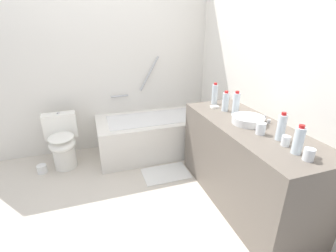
{
  "coord_description": "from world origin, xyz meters",
  "views": [
    {
      "loc": [
        -0.06,
        -2.06,
        1.65
      ],
      "look_at": [
        0.69,
        0.21,
        0.65
      ],
      "focal_mm": 25.34,
      "sensor_mm": 36.0,
      "label": 1
    }
  ],
  "objects_px": {
    "water_bottle_3": "(226,102)",
    "water_bottle_4": "(236,104)",
    "water_bottle_0": "(299,140)",
    "drinking_glass_1": "(261,129)",
    "drinking_glass_0": "(286,141)",
    "bathtub": "(158,133)",
    "drinking_glass_2": "(309,154)",
    "water_bottle_1": "(281,127)",
    "sink_faucet": "(263,118)",
    "water_bottle_2": "(215,94)",
    "toilet": "(62,142)",
    "toilet_paper_roll": "(42,169)",
    "soap_dish": "(215,107)",
    "sink_basin": "(248,120)",
    "bath_mat": "(166,173)"
  },
  "relations": [
    {
      "from": "sink_faucet",
      "to": "toilet_paper_roll",
      "type": "distance_m",
      "value": 2.6
    },
    {
      "from": "drinking_glass_1",
      "to": "sink_basin",
      "type": "bearing_deg",
      "value": 78.94
    },
    {
      "from": "drinking_glass_1",
      "to": "water_bottle_2",
      "type": "bearing_deg",
      "value": 87.04
    },
    {
      "from": "toilet",
      "to": "drinking_glass_2",
      "type": "bearing_deg",
      "value": 38.98
    },
    {
      "from": "toilet",
      "to": "water_bottle_0",
      "type": "bearing_deg",
      "value": 40.5
    },
    {
      "from": "toilet",
      "to": "drinking_glass_0",
      "type": "xyz_separation_m",
      "value": [
        1.76,
        -1.69,
        0.53
      ]
    },
    {
      "from": "water_bottle_1",
      "to": "toilet_paper_roll",
      "type": "distance_m",
      "value": 2.69
    },
    {
      "from": "bathtub",
      "to": "bath_mat",
      "type": "distance_m",
      "value": 0.67
    },
    {
      "from": "water_bottle_3",
      "to": "drinking_glass_1",
      "type": "xyz_separation_m",
      "value": [
        -0.03,
        -0.62,
        -0.05
      ]
    },
    {
      "from": "toilet_paper_roll",
      "to": "drinking_glass_1",
      "type": "bearing_deg",
      "value": -34.29
    },
    {
      "from": "water_bottle_1",
      "to": "water_bottle_4",
      "type": "xyz_separation_m",
      "value": [
        -0.02,
        0.6,
        0.01
      ]
    },
    {
      "from": "sink_faucet",
      "to": "soap_dish",
      "type": "relative_size",
      "value": 1.69
    },
    {
      "from": "toilet",
      "to": "sink_basin",
      "type": "distance_m",
      "value": 2.21
    },
    {
      "from": "water_bottle_3",
      "to": "water_bottle_0",
      "type": "bearing_deg",
      "value": -90.46
    },
    {
      "from": "sink_basin",
      "to": "water_bottle_0",
      "type": "height_order",
      "value": "water_bottle_0"
    },
    {
      "from": "sink_basin",
      "to": "water_bottle_3",
      "type": "relative_size",
      "value": 1.36
    },
    {
      "from": "bath_mat",
      "to": "soap_dish",
      "type": "bearing_deg",
      "value": -11.2
    },
    {
      "from": "water_bottle_3",
      "to": "water_bottle_4",
      "type": "xyz_separation_m",
      "value": [
        0.02,
        -0.16,
        0.02
      ]
    },
    {
      "from": "water_bottle_3",
      "to": "bath_mat",
      "type": "distance_m",
      "value": 1.12
    },
    {
      "from": "toilet",
      "to": "water_bottle_4",
      "type": "distance_m",
      "value": 2.12
    },
    {
      "from": "sink_basin",
      "to": "toilet_paper_roll",
      "type": "bearing_deg",
      "value": 151.15
    },
    {
      "from": "sink_faucet",
      "to": "drinking_glass_2",
      "type": "distance_m",
      "value": 0.71
    },
    {
      "from": "drinking_glass_0",
      "to": "bathtub",
      "type": "bearing_deg",
      "value": 107.14
    },
    {
      "from": "bath_mat",
      "to": "water_bottle_2",
      "type": "bearing_deg",
      "value": 2.28
    },
    {
      "from": "sink_faucet",
      "to": "water_bottle_2",
      "type": "distance_m",
      "value": 0.67
    },
    {
      "from": "toilet",
      "to": "water_bottle_0",
      "type": "relative_size",
      "value": 3.1
    },
    {
      "from": "water_bottle_1",
      "to": "drinking_glass_0",
      "type": "distance_m",
      "value": 0.12
    },
    {
      "from": "water_bottle_1",
      "to": "toilet_paper_roll",
      "type": "height_order",
      "value": "water_bottle_1"
    },
    {
      "from": "drinking_glass_2",
      "to": "water_bottle_3",
      "type": "bearing_deg",
      "value": 89.64
    },
    {
      "from": "sink_basin",
      "to": "drinking_glass_1",
      "type": "relative_size",
      "value": 2.97
    },
    {
      "from": "toilet",
      "to": "water_bottle_2",
      "type": "relative_size",
      "value": 2.72
    },
    {
      "from": "bathtub",
      "to": "toilet_paper_roll",
      "type": "distance_m",
      "value": 1.52
    },
    {
      "from": "bathtub",
      "to": "water_bottle_0",
      "type": "bearing_deg",
      "value": -74.36
    },
    {
      "from": "drinking_glass_2",
      "to": "water_bottle_1",
      "type": "bearing_deg",
      "value": 81.78
    },
    {
      "from": "water_bottle_3",
      "to": "drinking_glass_1",
      "type": "relative_size",
      "value": 2.19
    },
    {
      "from": "water_bottle_0",
      "to": "toilet_paper_roll",
      "type": "xyz_separation_m",
      "value": [
        -2.01,
        1.71,
        -0.87
      ]
    },
    {
      "from": "bathtub",
      "to": "drinking_glass_2",
      "type": "relative_size",
      "value": 19.02
    },
    {
      "from": "water_bottle_2",
      "to": "drinking_glass_1",
      "type": "bearing_deg",
      "value": -92.96
    },
    {
      "from": "water_bottle_2",
      "to": "drinking_glass_0",
      "type": "distance_m",
      "value": 1.11
    },
    {
      "from": "sink_basin",
      "to": "drinking_glass_1",
      "type": "distance_m",
      "value": 0.24
    },
    {
      "from": "toilet",
      "to": "water_bottle_3",
      "type": "bearing_deg",
      "value": 61.1
    },
    {
      "from": "water_bottle_0",
      "to": "water_bottle_3",
      "type": "xyz_separation_m",
      "value": [
        0.01,
        0.97,
        -0.0
      ]
    },
    {
      "from": "water_bottle_3",
      "to": "water_bottle_4",
      "type": "height_order",
      "value": "water_bottle_4"
    },
    {
      "from": "sink_faucet",
      "to": "toilet_paper_roll",
      "type": "relative_size",
      "value": 1.38
    },
    {
      "from": "bathtub",
      "to": "drinking_glass_1",
      "type": "bearing_deg",
      "value": -71.74
    },
    {
      "from": "sink_faucet",
      "to": "drinking_glass_2",
      "type": "bearing_deg",
      "value": -105.39
    },
    {
      "from": "water_bottle_2",
      "to": "water_bottle_3",
      "type": "bearing_deg",
      "value": -92.57
    },
    {
      "from": "water_bottle_1",
      "to": "water_bottle_3",
      "type": "xyz_separation_m",
      "value": [
        -0.04,
        0.76,
        -0.01
      ]
    },
    {
      "from": "sink_basin",
      "to": "water_bottle_0",
      "type": "relative_size",
      "value": 1.35
    },
    {
      "from": "water_bottle_4",
      "to": "drinking_glass_0",
      "type": "distance_m",
      "value": 0.7
    }
  ]
}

